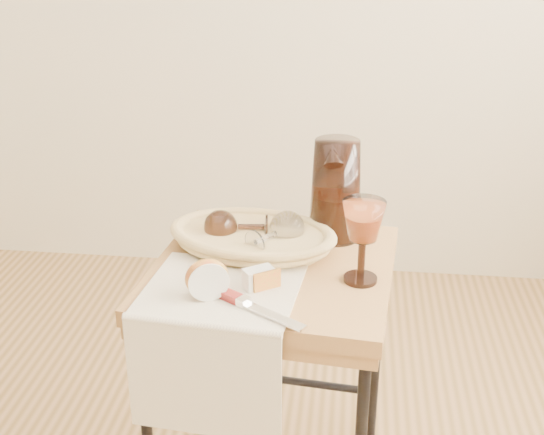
% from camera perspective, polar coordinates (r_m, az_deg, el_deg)
% --- Properties ---
extents(side_table, '(0.56, 0.56, 0.65)m').
position_cam_1_polar(side_table, '(1.72, 0.08, -13.49)').
color(side_table, brown).
rests_on(side_table, floor).
extents(tea_towel, '(0.33, 0.30, 0.01)m').
position_cam_1_polar(tea_towel, '(1.44, -4.10, -5.84)').
color(tea_towel, '#FCF1C1').
rests_on(tea_towel, side_table).
extents(bread_basket, '(0.37, 0.28, 0.05)m').
position_cam_1_polar(bread_basket, '(1.60, -1.57, -1.82)').
color(bread_basket, '#B59544').
rests_on(bread_basket, side_table).
extents(goblet_lying_a, '(0.13, 0.09, 0.08)m').
position_cam_1_polar(goblet_lying_a, '(1.61, -2.56, -0.73)').
color(goblet_lying_a, '#45291B').
rests_on(goblet_lying_a, bread_basket).
extents(goblet_lying_b, '(0.14, 0.15, 0.08)m').
position_cam_1_polar(goblet_lying_b, '(1.56, 0.13, -1.34)').
color(goblet_lying_b, white).
rests_on(goblet_lying_b, bread_basket).
extents(pitcher, '(0.20, 0.27, 0.28)m').
position_cam_1_polar(pitcher, '(1.64, 5.16, 2.25)').
color(pitcher, black).
rests_on(pitcher, side_table).
extents(wine_goblet, '(0.11, 0.11, 0.18)m').
position_cam_1_polar(wine_goblet, '(1.45, 7.29, -1.92)').
color(wine_goblet, white).
rests_on(wine_goblet, side_table).
extents(apple_half, '(0.10, 0.08, 0.08)m').
position_cam_1_polar(apple_half, '(1.40, -5.27, -4.84)').
color(apple_half, red).
rests_on(apple_half, tea_towel).
extents(apple_wedge, '(0.07, 0.06, 0.04)m').
position_cam_1_polar(apple_wedge, '(1.44, -1.09, -4.86)').
color(apple_wedge, silver).
rests_on(apple_wedge, tea_towel).
extents(table_knife, '(0.22, 0.15, 0.02)m').
position_cam_1_polar(table_knife, '(1.37, -2.03, -6.85)').
color(table_knife, silver).
rests_on(table_knife, tea_towel).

